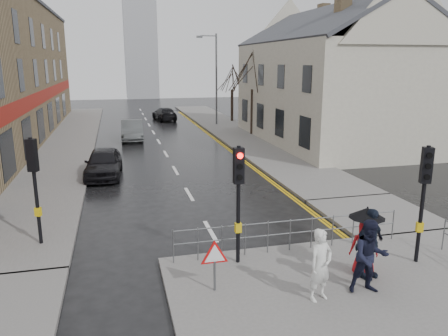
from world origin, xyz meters
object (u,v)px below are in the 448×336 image
pedestrian_b (370,257)px  pedestrian_d (369,244)px  car_parked (104,163)px  pedestrian_a (321,265)px  car_mid (132,130)px  pedestrian_with_umbrella (365,237)px

pedestrian_b → pedestrian_d: (0.41, 0.69, 0.02)m
car_parked → pedestrian_a: bearing=-65.2°
pedestrian_a → car_mid: (-3.39, 24.43, -0.30)m
pedestrian_b → pedestrian_d: bearing=69.2°
pedestrian_with_umbrella → car_parked: 14.66m
pedestrian_d → pedestrian_a: bearing=178.0°
pedestrian_a → pedestrian_with_umbrella: size_ratio=0.95×
pedestrian_a → pedestrian_d: size_ratio=0.93×
car_parked → car_mid: (1.88, 10.66, 0.01)m
car_parked → car_mid: 10.83m
pedestrian_with_umbrella → pedestrian_d: 0.22m
pedestrian_d → car_mid: size_ratio=0.43×
pedestrian_a → pedestrian_with_umbrella: 1.95m
pedestrian_a → car_parked: bearing=92.5°
pedestrian_a → pedestrian_with_umbrella: bearing=9.1°
pedestrian_a → pedestrian_with_umbrella: pedestrian_with_umbrella is taller
car_parked → pedestrian_b: bearing=-60.5°
car_parked → pedestrian_with_umbrella: bearing=-57.6°
car_mid → pedestrian_with_umbrella: bearing=-75.8°
pedestrian_d → car_parked: bearing=94.0°
pedestrian_with_umbrella → car_parked: (-6.99, 12.87, -0.49)m
pedestrian_b → car_parked: size_ratio=0.44×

